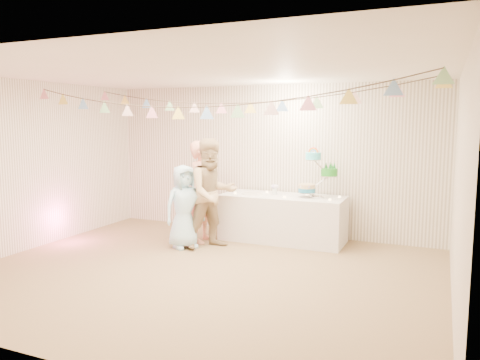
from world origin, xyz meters
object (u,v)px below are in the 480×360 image
at_px(table, 283,218).
at_px(person_adult_b, 212,194).
at_px(person_adult_a, 202,192).
at_px(person_child, 184,207).
at_px(cake_stand, 317,175).

xyz_separation_m(table, person_adult_b, (-0.88, -0.84, 0.48)).
bearing_deg(person_adult_a, person_child, 165.41).
relative_size(table, cake_stand, 2.71).
xyz_separation_m(person_adult_a, person_child, (-0.09, -0.45, -0.18)).
bearing_deg(person_child, person_adult_a, 22.87).
xyz_separation_m(cake_stand, person_child, (-1.83, -1.07, -0.47)).
distance_m(cake_stand, person_adult_a, 1.88).
height_order(person_adult_a, person_adult_b, person_adult_b).
bearing_deg(person_adult_b, person_child, 151.88).
distance_m(table, person_adult_a, 1.40).
distance_m(table, cake_stand, 0.93).
bearing_deg(table, person_adult_b, -136.31).
xyz_separation_m(table, cake_stand, (0.55, 0.05, 0.74)).
bearing_deg(person_child, table, -17.18).
height_order(table, person_adult_a, person_adult_a).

